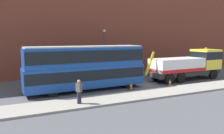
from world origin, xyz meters
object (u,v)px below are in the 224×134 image
at_px(double_decker_bus, 86,66).
at_px(traffic_cone_midway, 170,83).
at_px(traffic_cone_near_bus, 131,86).
at_px(pedestrian_onlooker, 79,92).
at_px(recovery_tow_truck, 189,64).
at_px(street_lamp, 104,49).

bearing_deg(double_decker_bus, traffic_cone_midway, -15.51).
bearing_deg(traffic_cone_midway, traffic_cone_near_bus, 175.09).
height_order(double_decker_bus, pedestrian_onlooker, double_decker_bus).
bearing_deg(pedestrian_onlooker, recovery_tow_truck, -10.33).
distance_m(traffic_cone_midway, street_lamp, 9.54).
xyz_separation_m(pedestrian_onlooker, traffic_cone_near_bus, (5.84, 2.72, -0.64)).
relative_size(pedestrian_onlooker, street_lamp, 0.29).
distance_m(recovery_tow_truck, double_decker_bus, 12.42).
xyz_separation_m(recovery_tow_truck, traffic_cone_midway, (-4.35, -2.04, -1.42)).
bearing_deg(recovery_tow_truck, traffic_cone_near_bus, -170.41).
height_order(pedestrian_onlooker, traffic_cone_midway, pedestrian_onlooker).
relative_size(pedestrian_onlooker, traffic_cone_near_bus, 2.38).
bearing_deg(traffic_cone_near_bus, double_decker_bus, 156.35).
bearing_deg(pedestrian_onlooker, street_lamp, 31.01).
distance_m(recovery_tow_truck, traffic_cone_near_bus, 8.90).
distance_m(pedestrian_onlooker, traffic_cone_near_bus, 6.47).
bearing_deg(pedestrian_onlooker, traffic_cone_near_bus, -2.27).
bearing_deg(street_lamp, double_decker_bus, -125.96).
bearing_deg(traffic_cone_midway, pedestrian_onlooker, -166.92).
height_order(pedestrian_onlooker, traffic_cone_near_bus, pedestrian_onlooker).
bearing_deg(pedestrian_onlooker, traffic_cone_midway, -14.13).
height_order(traffic_cone_midway, street_lamp, street_lamp).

